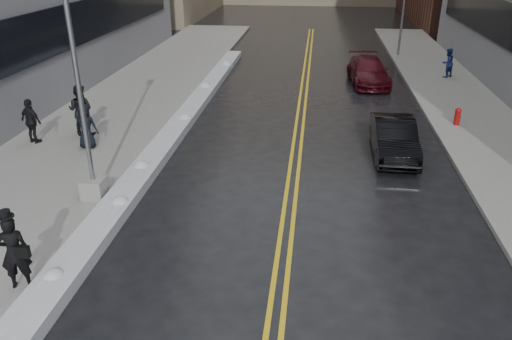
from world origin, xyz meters
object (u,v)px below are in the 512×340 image
(fire_hydrant, at_px, (458,115))
(pedestrian_fedora, at_px, (14,252))
(car_black, at_px, (394,138))
(car_maroon, at_px, (368,71))
(lamppost, at_px, (84,122))
(pedestrian_b, at_px, (81,110))
(pedestrian_east, at_px, (447,63))
(pedestrian_c, at_px, (86,126))
(pedestrian_d, at_px, (31,121))
(traffic_signal, at_px, (404,4))

(fire_hydrant, xyz_separation_m, pedestrian_fedora, (-12.20, -12.23, 0.48))
(pedestrian_fedora, relative_size, car_black, 0.43)
(car_maroon, bearing_deg, fire_hydrant, -69.79)
(lamppost, bearing_deg, pedestrian_b, 117.55)
(fire_hydrant, relative_size, pedestrian_east, 0.46)
(lamppost, height_order, car_maroon, lamppost)
(pedestrian_fedora, relative_size, pedestrian_c, 1.06)
(pedestrian_b, distance_m, car_black, 11.94)
(pedestrian_d, bearing_deg, car_maroon, -118.77)
(lamppost, xyz_separation_m, traffic_signal, (11.80, 22.00, 0.87))
(traffic_signal, relative_size, pedestrian_d, 3.51)
(pedestrian_b, height_order, pedestrian_c, pedestrian_b)
(pedestrian_east, bearing_deg, lamppost, 12.81)
(traffic_signal, relative_size, pedestrian_east, 3.78)
(pedestrian_fedora, distance_m, pedestrian_c, 8.21)
(pedestrian_east, bearing_deg, pedestrian_d, -2.51)
(pedestrian_c, bearing_deg, traffic_signal, -129.82)
(fire_hydrant, relative_size, car_maroon, 0.15)
(car_maroon, bearing_deg, pedestrian_b, -144.94)
(fire_hydrant, relative_size, pedestrian_b, 0.37)
(pedestrian_east, xyz_separation_m, car_black, (-4.34, -11.46, -0.27))
(traffic_signal, bearing_deg, pedestrian_b, -130.44)
(traffic_signal, bearing_deg, fire_hydrant, -87.95)
(pedestrian_d, relative_size, car_black, 0.42)
(lamppost, relative_size, pedestrian_b, 3.82)
(pedestrian_b, bearing_deg, pedestrian_east, -145.70)
(fire_hydrant, relative_size, pedestrian_fedora, 0.42)
(pedestrian_fedora, relative_size, pedestrian_b, 0.88)
(pedestrian_east, bearing_deg, car_black, 32.17)
(pedestrian_fedora, relative_size, pedestrian_east, 1.10)
(pedestrian_c, distance_m, car_black, 11.19)
(traffic_signal, height_order, pedestrian_fedora, traffic_signal)
(traffic_signal, distance_m, pedestrian_east, 6.57)
(pedestrian_d, distance_m, car_black, 13.40)
(traffic_signal, bearing_deg, car_black, -98.28)
(traffic_signal, xyz_separation_m, pedestrian_b, (-14.44, -16.94, -2.26))
(pedestrian_c, xyz_separation_m, car_black, (11.15, 0.98, -0.31))
(traffic_signal, bearing_deg, pedestrian_east, -72.60)
(pedestrian_fedora, relative_size, pedestrian_d, 1.03)
(pedestrian_c, xyz_separation_m, pedestrian_east, (15.48, 12.44, -0.03))
(car_maroon, bearing_deg, traffic_signal, 65.93)
(fire_hydrant, relative_size, car_black, 0.18)
(pedestrian_c, bearing_deg, car_maroon, -138.10)
(fire_hydrant, relative_size, pedestrian_c, 0.44)
(lamppost, relative_size, pedestrian_fedora, 4.36)
(car_black, bearing_deg, fire_hydrant, 47.46)
(lamppost, xyz_separation_m, car_maroon, (9.21, 14.78, -1.85))
(pedestrian_c, bearing_deg, car_black, -177.96)
(pedestrian_fedora, height_order, car_maroon, pedestrian_fedora)
(lamppost, distance_m, car_black, 10.58)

